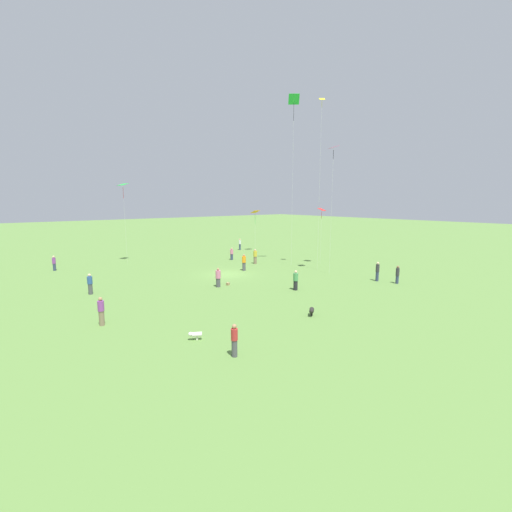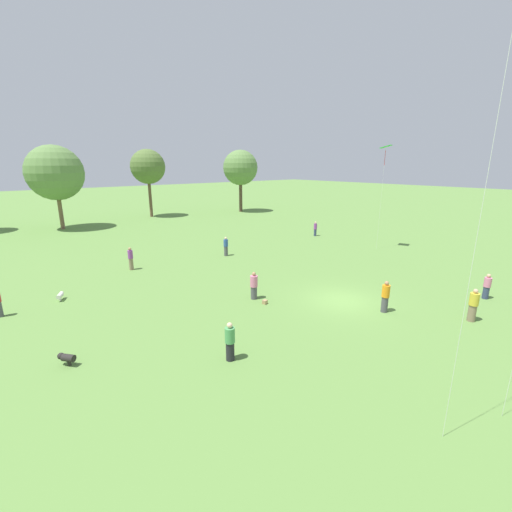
% 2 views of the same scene
% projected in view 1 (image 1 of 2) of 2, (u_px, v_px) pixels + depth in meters
% --- Properties ---
extents(ground_plane, '(240.00, 240.00, 0.00)m').
position_uv_depth(ground_plane, '(228.00, 274.00, 36.57)').
color(ground_plane, '#5B843D').
extents(person_0, '(0.47, 0.47, 1.86)m').
position_uv_depth(person_0, '(244.00, 263.00, 38.37)').
color(person_0, '#4C4C51').
rests_on(person_0, ground_plane).
extents(person_1, '(0.34, 0.34, 1.72)m').
position_uv_depth(person_1, '(397.00, 275.00, 32.29)').
color(person_1, '#333D5B').
rests_on(person_1, ground_plane).
extents(person_2, '(0.48, 0.48, 1.89)m').
position_uv_depth(person_2, '(377.00, 271.00, 33.32)').
color(person_2, '#333D5B').
rests_on(person_2, ground_plane).
extents(person_3, '(0.52, 0.52, 1.83)m').
position_uv_depth(person_3, '(101.00, 311.00, 21.41)').
color(person_3, '#847056').
rests_on(person_3, ground_plane).
extents(person_4, '(0.58, 0.58, 1.83)m').
position_uv_depth(person_4, '(255.00, 257.00, 42.57)').
color(person_4, '#847056').
rests_on(person_4, ground_plane).
extents(person_5, '(0.48, 0.48, 1.76)m').
position_uv_depth(person_5, '(218.00, 278.00, 31.04)').
color(person_5, '#4C4C51').
rests_on(person_5, ground_plane).
extents(person_6, '(0.57, 0.57, 1.76)m').
position_uv_depth(person_6, '(90.00, 284.00, 28.60)').
color(person_6, '#4C4C51').
rests_on(person_6, ground_plane).
extents(person_7, '(0.37, 0.37, 1.71)m').
position_uv_depth(person_7, '(234.00, 340.00, 17.10)').
color(person_7, '#4C4C51').
rests_on(person_7, ground_plane).
extents(person_8, '(0.61, 0.61, 1.76)m').
position_uv_depth(person_8, '(296.00, 280.00, 29.95)').
color(person_8, '#232328').
rests_on(person_8, ground_plane).
extents(person_9, '(0.45, 0.45, 1.80)m').
position_uv_depth(person_9, '(240.00, 244.00, 54.64)').
color(person_9, '#333D5B').
rests_on(person_9, ground_plane).
extents(person_10, '(0.59, 0.59, 1.63)m').
position_uv_depth(person_10, '(232.00, 254.00, 45.43)').
color(person_10, '#333D5B').
rests_on(person_10, ground_plane).
extents(person_11, '(0.38, 0.38, 1.70)m').
position_uv_depth(person_11, '(54.00, 263.00, 38.34)').
color(person_11, '#333D5B').
rests_on(person_11, ground_plane).
extents(kite_0, '(1.37, 1.43, 19.64)m').
position_uv_depth(kite_0, '(294.00, 106.00, 38.82)').
color(kite_0, green).
rests_on(kite_0, ground_plane).
extents(kite_1, '(1.18, 1.24, 6.34)m').
position_uv_depth(kite_1, '(255.00, 213.00, 52.58)').
color(kite_1, orange).
rests_on(kite_1, ground_plane).
extents(kite_2, '(1.31, 1.29, 9.89)m').
position_uv_depth(kite_2, '(123.00, 187.00, 41.90)').
color(kite_2, green).
rests_on(kite_2, ground_plane).
extents(kite_3, '(0.80, 0.81, 18.65)m').
position_uv_depth(kite_3, '(321.00, 119.00, 36.72)').
color(kite_3, yellow).
rests_on(kite_3, ground_plane).
extents(kite_4, '(1.17, 1.15, 13.31)m').
position_uv_depth(kite_4, '(333.00, 153.00, 34.87)').
color(kite_4, '#E54C99').
rests_on(kite_4, ground_plane).
extents(kite_5, '(0.95, 0.98, 6.89)m').
position_uv_depth(kite_5, '(322.00, 211.00, 41.45)').
color(kite_5, red).
rests_on(kite_5, ground_plane).
extents(dog_0, '(0.65, 0.72, 0.55)m').
position_uv_depth(dog_0, '(312.00, 311.00, 23.27)').
color(dog_0, black).
rests_on(dog_0, ground_plane).
extents(dog_1, '(0.55, 0.75, 0.48)m').
position_uv_depth(dog_1, '(195.00, 335.00, 19.24)').
color(dog_1, silver).
rests_on(dog_1, ground_plane).
extents(picnic_bag_0, '(0.30, 0.30, 0.24)m').
position_uv_depth(picnic_bag_0, '(228.00, 284.00, 31.80)').
color(picnic_bag_0, '#A58459').
rests_on(picnic_bag_0, ground_plane).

